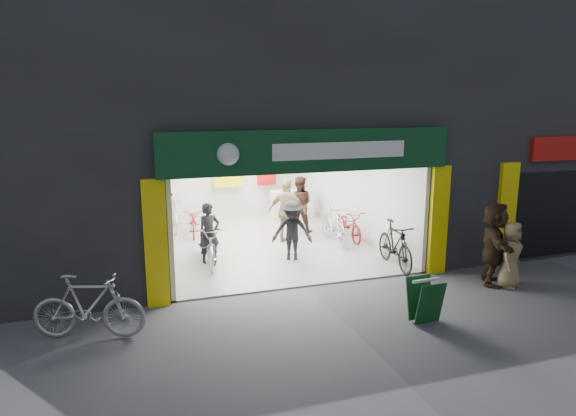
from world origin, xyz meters
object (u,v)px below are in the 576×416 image
bike_right_front (395,245)px  parked_bike (89,306)px  pedestrian_near (510,255)px  bike_left_front (210,244)px  sandwich_board (425,299)px

bike_right_front → parked_bike: 7.21m
pedestrian_near → parked_bike: bearing=144.5°
bike_left_front → pedestrian_near: 7.04m
pedestrian_near → sandwich_board: pedestrian_near is taller
sandwich_board → bike_right_front: bearing=68.3°
bike_right_front → parked_bike: (-7.00, -1.75, 0.00)m
bike_left_front → parked_bike: bearing=-122.5°
parked_bike → pedestrian_near: pedestrian_near is taller
bike_left_front → bike_right_front: 4.60m
bike_right_front → sandwich_board: bearing=-104.5°
parked_bike → sandwich_board: size_ratio=2.37×
bike_right_front → bike_left_front: bearing=164.5°
bike_left_front → pedestrian_near: pedestrian_near is taller
parked_bike → pedestrian_near: bearing=-74.9°
pedestrian_near → bike_left_front: bearing=115.1°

